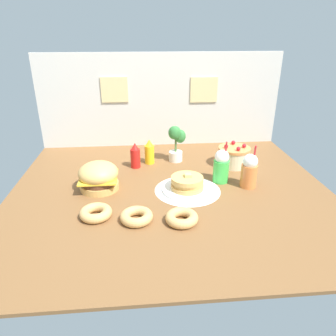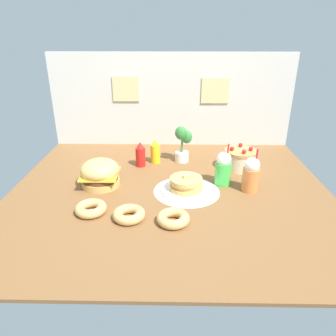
# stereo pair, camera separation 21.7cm
# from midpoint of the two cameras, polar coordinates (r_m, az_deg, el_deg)

# --- Properties ---
(ground_plane) EXTENTS (2.21, 1.95, 0.02)m
(ground_plane) POSITION_cam_midpoint_polar(r_m,az_deg,el_deg) (2.18, 3.18, -4.41)
(ground_plane) COLOR brown
(back_wall) EXTENTS (2.21, 0.04, 0.85)m
(back_wall) POSITION_cam_midpoint_polar(r_m,az_deg,el_deg) (2.95, 2.77, 12.17)
(back_wall) COLOR beige
(back_wall) RESTS_ON ground_plane
(doily_mat) EXTENTS (0.45, 0.45, 0.00)m
(doily_mat) POSITION_cam_midpoint_polar(r_m,az_deg,el_deg) (2.18, 6.26, -4.29)
(doily_mat) COLOR white
(doily_mat) RESTS_ON ground_plane
(burger) EXTENTS (0.27, 0.27, 0.20)m
(burger) POSITION_cam_midpoint_polar(r_m,az_deg,el_deg) (2.24, -9.56, -1.02)
(burger) COLOR #DBA859
(burger) RESTS_ON ground_plane
(pancake_stack) EXTENTS (0.35, 0.35, 0.12)m
(pancake_stack) POSITION_cam_midpoint_polar(r_m,az_deg,el_deg) (2.15, 6.26, -3.24)
(pancake_stack) COLOR white
(pancake_stack) RESTS_ON doily_mat
(layer_cake) EXTENTS (0.26, 0.26, 0.19)m
(layer_cake) POSITION_cam_midpoint_polar(r_m,az_deg,el_deg) (2.58, 15.34, 1.53)
(layer_cake) COLOR beige
(layer_cake) RESTS_ON ground_plane
(ketchup_bottle) EXTENTS (0.08, 0.08, 0.21)m
(ketchup_bottle) POSITION_cam_midpoint_polar(r_m,az_deg,el_deg) (2.53, -2.59, 2.35)
(ketchup_bottle) COLOR red
(ketchup_bottle) RESTS_ON ground_plane
(mustard_bottle) EXTENTS (0.08, 0.08, 0.21)m
(mustard_bottle) POSITION_cam_midpoint_polar(r_m,az_deg,el_deg) (2.60, 0.07, 2.93)
(mustard_bottle) COLOR yellow
(mustard_bottle) RESTS_ON ground_plane
(cream_soda_cup) EXTENTS (0.11, 0.11, 0.31)m
(cream_soda_cup) POSITION_cam_midpoint_polar(r_m,az_deg,el_deg) (2.27, 12.72, -0.16)
(cream_soda_cup) COLOR green
(cream_soda_cup) RESTS_ON ground_plane
(orange_float_cup) EXTENTS (0.11, 0.11, 0.31)m
(orange_float_cup) POSITION_cam_midpoint_polar(r_m,az_deg,el_deg) (2.23, 17.58, -1.21)
(orange_float_cup) COLOR orange
(orange_float_cup) RESTS_ON ground_plane
(donut_pink_glaze) EXTENTS (0.19, 0.19, 0.06)m
(donut_pink_glaze) POSITION_cam_midpoint_polar(r_m,az_deg,el_deg) (1.95, -10.77, -7.29)
(donut_pink_glaze) COLOR tan
(donut_pink_glaze) RESTS_ON ground_plane
(donut_chocolate) EXTENTS (0.19, 0.19, 0.06)m
(donut_chocolate) POSITION_cam_midpoint_polar(r_m,az_deg,el_deg) (1.86, -3.79, -8.47)
(donut_chocolate) COLOR tan
(donut_chocolate) RESTS_ON ground_plane
(donut_vanilla) EXTENTS (0.19, 0.19, 0.06)m
(donut_vanilla) POSITION_cam_midpoint_polar(r_m,az_deg,el_deg) (1.82, 4.39, -9.17)
(donut_vanilla) COLOR tan
(donut_vanilla) RESTS_ON ground_plane
(potted_plant) EXTENTS (0.14, 0.13, 0.32)m
(potted_plant) POSITION_cam_midpoint_polar(r_m,az_deg,el_deg) (2.61, 5.03, 4.63)
(potted_plant) COLOR white
(potted_plant) RESTS_ON ground_plane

